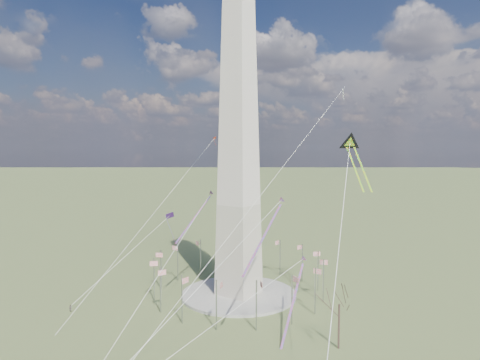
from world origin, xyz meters
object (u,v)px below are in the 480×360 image
Objects in this scene: washington_monument at (239,142)px; tree_near at (339,301)px; person_west at (71,308)px; kite_delta_black at (351,146)px.

tree_near is (39.27, -15.66, -36.78)m from washington_monument.
washington_monument is at bearing 158.26° from tree_near.
washington_monument is 51.42× the size of person_west.
washington_monument is 33.40m from kite_delta_black.
washington_monument reaches higher than kite_delta_black.
kite_delta_black is (63.78, 46.69, 45.79)m from person_west.
person_west is (-70.82, -22.37, -10.20)m from tree_near.
kite_delta_black is at bearing 15.04° from washington_monument.
tree_near is at bearing 69.75° from kite_delta_black.
tree_near is 74.97m from person_west.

